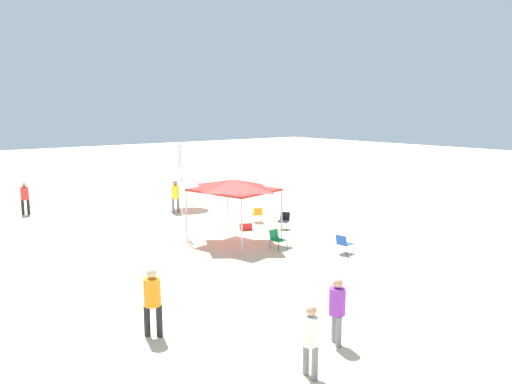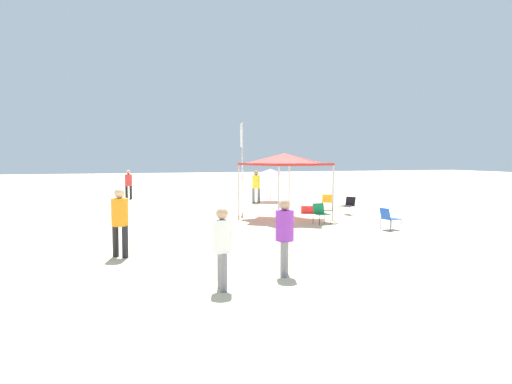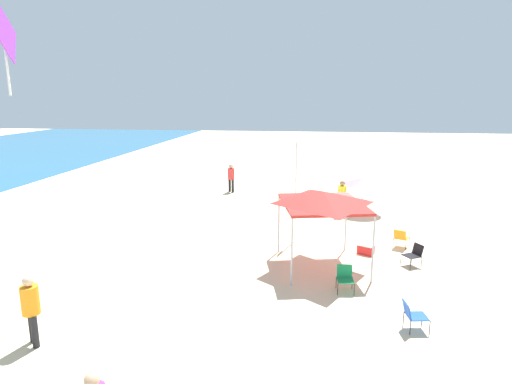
# 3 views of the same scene
# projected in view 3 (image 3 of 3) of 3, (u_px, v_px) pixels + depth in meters

# --- Properties ---
(ground) EXTENTS (120.00, 120.00, 0.10)m
(ground) POSITION_uv_depth(u_px,v_px,m) (340.00, 254.00, 17.96)
(ground) COLOR beige
(canopy_tent) EXTENTS (3.85, 3.48, 2.85)m
(canopy_tent) POSITION_uv_depth(u_px,v_px,m) (323.00, 199.00, 16.00)
(canopy_tent) COLOR #B7B7BC
(canopy_tent) RESTS_ON ground
(beach_umbrella) EXTENTS (2.28, 2.27, 2.01)m
(beach_umbrella) POSITION_uv_depth(u_px,v_px,m) (364.00, 181.00, 23.58)
(beach_umbrella) COLOR silver
(beach_umbrella) RESTS_ON ground
(folding_chair_right_of_tent) EXTENTS (0.76, 0.80, 0.82)m
(folding_chair_right_of_tent) POSITION_uv_depth(u_px,v_px,m) (414.00, 253.00, 16.47)
(folding_chair_right_of_tent) COLOR black
(folding_chair_right_of_tent) RESTS_ON ground
(folding_chair_left_of_tent) EXTENTS (0.79, 0.74, 0.82)m
(folding_chair_left_of_tent) POSITION_uv_depth(u_px,v_px,m) (401.00, 237.00, 18.40)
(folding_chair_left_of_tent) COLOR black
(folding_chair_left_of_tent) RESTS_ON ground
(folding_chair_near_cooler) EXTENTS (0.65, 0.57, 0.82)m
(folding_chair_near_cooler) POSITION_uv_depth(u_px,v_px,m) (345.00, 277.00, 14.37)
(folding_chair_near_cooler) COLOR black
(folding_chair_near_cooler) RESTS_ON ground
(folding_chair_facing_ocean) EXTENTS (0.62, 0.70, 0.82)m
(folding_chair_facing_ocean) POSITION_uv_depth(u_px,v_px,m) (413.00, 314.00, 11.94)
(folding_chair_facing_ocean) COLOR black
(folding_chair_facing_ocean) RESTS_ON ground
(cooler_box) EXTENTS (0.65, 0.74, 0.40)m
(cooler_box) POSITION_uv_depth(u_px,v_px,m) (366.00, 249.00, 17.72)
(cooler_box) COLOR red
(cooler_box) RESTS_ON ground
(banner_flag) EXTENTS (0.36, 0.06, 4.37)m
(banner_flag) POSITION_uv_depth(u_px,v_px,m) (296.00, 183.00, 18.76)
(banner_flag) COLOR silver
(banner_flag) RESTS_ON ground
(person_by_tent) EXTENTS (0.45, 0.51, 1.90)m
(person_by_tent) POSITION_uv_depth(u_px,v_px,m) (342.00, 195.00, 23.16)
(person_by_tent) COLOR slate
(person_by_tent) RESTS_ON ground
(person_watching_sky) EXTENTS (0.44, 0.44, 1.86)m
(person_watching_sky) POSITION_uv_depth(u_px,v_px,m) (231.00, 176.00, 28.84)
(person_watching_sky) COLOR black
(person_watching_sky) RESTS_ON ground
(person_far_stroller) EXTENTS (0.45, 0.45, 1.87)m
(person_far_stroller) POSITION_uv_depth(u_px,v_px,m) (31.00, 305.00, 11.11)
(person_far_stroller) COLOR black
(person_far_stroller) RESTS_ON ground
(kite_diamond_purple) EXTENTS (3.02, 0.99, 4.46)m
(kite_diamond_purple) POSITION_uv_depth(u_px,v_px,m) (3.00, 31.00, 19.33)
(kite_diamond_purple) COLOR purple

